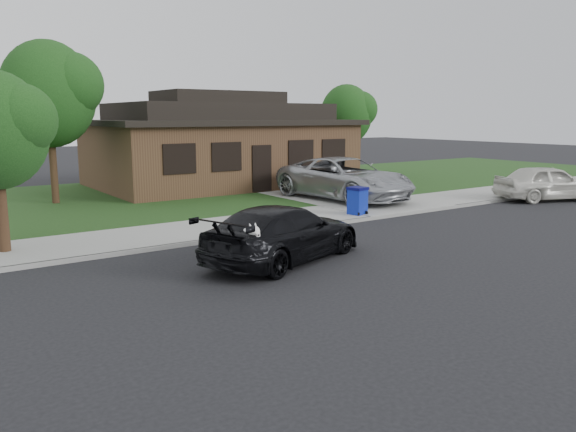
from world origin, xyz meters
TOP-DOWN VIEW (x-y plane):
  - ground at (0.00, 0.00)m, footprint 120.00×120.00m
  - sidewalk at (0.00, 5.00)m, footprint 60.00×3.00m
  - curb at (0.00, 3.50)m, footprint 60.00×0.12m
  - lawn at (0.00, 13.00)m, footprint 60.00×13.00m
  - driveway at (6.00, 10.00)m, footprint 4.50×13.00m
  - sedan at (-1.88, 0.64)m, footprint 5.22×3.43m
  - minivan at (5.69, 7.18)m, footprint 3.39×6.45m
  - white_compact at (13.14, 2.61)m, footprint 4.80×3.37m
  - recycling_bin at (3.71, 4.16)m, footprint 0.69×0.69m
  - house at (4.00, 15.00)m, footprint 12.60×8.60m
  - tree_0 at (-4.34, 12.88)m, footprint 3.78×3.60m
  - tree_1 at (12.14, 14.40)m, footprint 3.15×3.00m
  - tree_2 at (-7.38, 5.11)m, footprint 2.73×2.60m

SIDE VIEW (x-z plane):
  - ground at x=0.00m, z-range 0.00..0.00m
  - sidewalk at x=0.00m, z-range 0.00..0.12m
  - curb at x=0.00m, z-range 0.00..0.12m
  - lawn at x=0.00m, z-range 0.00..0.13m
  - driveway at x=6.00m, z-range 0.00..0.14m
  - recycling_bin at x=3.71m, z-range 0.13..1.10m
  - sedan at x=-1.88m, z-range 0.00..1.41m
  - white_compact at x=13.14m, z-range 0.00..1.52m
  - minivan at x=5.69m, z-range 0.14..1.87m
  - house at x=4.00m, z-range -0.19..4.46m
  - tree_2 at x=-7.38m, z-range 0.97..5.57m
  - tree_1 at x=12.14m, z-range 1.09..6.34m
  - tree_0 at x=-4.34m, z-range 1.31..7.65m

